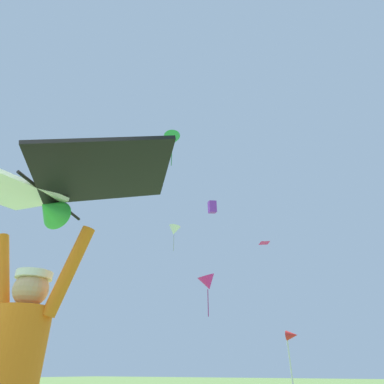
# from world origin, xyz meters

# --- Properties ---
(held_stunt_kite) EXTENTS (2.04, 1.37, 0.43)m
(held_stunt_kite) POSITION_xyz_m (0.26, 0.26, 2.25)
(held_stunt_kite) COLOR black
(distant_kite_green_far_center) EXTENTS (1.44, 1.41, 3.04)m
(distant_kite_green_far_center) POSITION_xyz_m (-9.45, 15.56, 16.93)
(distant_kite_green_far_center) COLOR green
(distant_kite_purple_low_right) EXTENTS (0.86, 0.94, 1.03)m
(distant_kite_purple_low_right) POSITION_xyz_m (-7.86, 18.99, 12.11)
(distant_kite_purple_low_right) COLOR purple
(distant_kite_magenta_mid_left) EXTENTS (0.55, 0.55, 0.10)m
(distant_kite_magenta_mid_left) POSITION_xyz_m (-2.54, 14.20, 6.71)
(distant_kite_magenta_mid_left) COLOR #DB2393
(distant_kite_white_low_left) EXTENTS (1.34, 1.25, 2.05)m
(distant_kite_white_low_left) POSITION_xyz_m (-10.50, 17.71, 10.28)
(distant_kite_white_low_left) COLOR white
(distant_kite_magenta_high_left) EXTENTS (2.01, 2.11, 3.25)m
(distant_kite_magenta_high_left) POSITION_xyz_m (-9.54, 21.07, 6.96)
(distant_kite_magenta_high_left) COLOR #DB2393
(marker_flag) EXTENTS (0.30, 0.24, 1.93)m
(marker_flag) POSITION_xyz_m (-0.14, 8.02, 1.68)
(marker_flag) COLOR silver
(marker_flag) RESTS_ON ground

